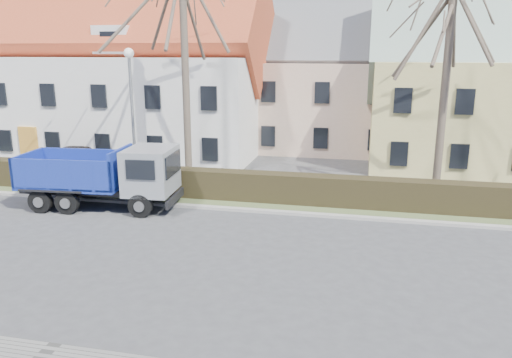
% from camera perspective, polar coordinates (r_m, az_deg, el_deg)
% --- Properties ---
extents(ground, '(120.00, 120.00, 0.00)m').
position_cam_1_polar(ground, '(17.62, -10.93, -7.78)').
color(ground, '#3C3D3F').
extents(curb_far, '(80.00, 0.30, 0.12)m').
position_cam_1_polar(curb_far, '(21.63, -6.16, -3.19)').
color(curb_far, gray).
rests_on(curb_far, ground).
extents(grass_strip, '(80.00, 3.00, 0.10)m').
position_cam_1_polar(grass_strip, '(23.09, -4.91, -2.04)').
color(grass_strip, '#4A5831').
rests_on(grass_strip, ground).
extents(hedge, '(60.00, 0.90, 1.30)m').
position_cam_1_polar(hedge, '(22.74, -5.09, -0.73)').
color(hedge, black).
rests_on(hedge, ground).
extents(building_white, '(26.80, 10.80, 9.50)m').
position_cam_1_polar(building_white, '(36.69, -20.39, 10.71)').
color(building_white, silver).
rests_on(building_white, ground).
extents(building_pink, '(10.80, 8.80, 8.00)m').
position_cam_1_polar(building_pink, '(35.11, 8.16, 10.10)').
color(building_pink, tan).
rests_on(building_pink, ground).
extents(tree_1, '(9.20, 9.20, 12.65)m').
position_cam_1_polar(tree_1, '(24.97, -8.14, 13.72)').
color(tree_1, brown).
rests_on(tree_1, ground).
extents(tree_2, '(8.00, 8.00, 11.00)m').
position_cam_1_polar(tree_2, '(23.67, 20.89, 10.90)').
color(tree_2, brown).
rests_on(tree_2, ground).
extents(dump_truck, '(7.11, 3.12, 2.77)m').
position_cam_1_polar(dump_truck, '(22.41, -17.96, 0.32)').
color(dump_truck, navy).
rests_on(dump_truck, ground).
extents(streetlight, '(0.53, 0.53, 6.79)m').
position_cam_1_polar(streetlight, '(24.66, -13.89, 6.61)').
color(streetlight, gray).
rests_on(streetlight, ground).
extents(cart_frame, '(0.87, 0.59, 0.73)m').
position_cam_1_polar(cart_frame, '(21.91, -13.26, -2.44)').
color(cart_frame, silver).
rests_on(cart_frame, ground).
extents(parked_car_a, '(4.22, 2.04, 1.39)m').
position_cam_1_polar(parked_car_a, '(30.17, -19.34, 2.38)').
color(parked_car_a, black).
rests_on(parked_car_a, ground).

